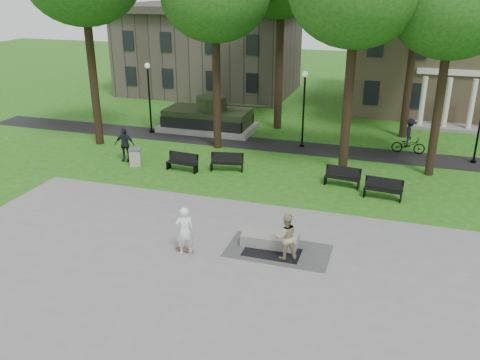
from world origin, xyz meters
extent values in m
plane|color=#1D5113|center=(0.00, 0.00, 0.00)|extent=(120.00, 120.00, 0.00)
cube|color=gray|center=(0.00, -5.00, 0.01)|extent=(22.00, 16.00, 0.02)
cube|color=black|center=(0.00, 12.00, 0.01)|extent=(44.00, 2.60, 0.01)
cube|color=#9E8460|center=(10.00, 26.00, 4.00)|extent=(16.00, 11.00, 8.00)
cube|color=#38332D|center=(10.00, 26.00, 8.30)|extent=(17.00, 12.00, 0.60)
cube|color=silver|center=(10.00, 20.50, 3.80)|extent=(6.00, 0.30, 0.40)
cube|color=#4C443D|center=(-11.00, 26.50, 3.60)|extent=(15.00, 10.00, 7.20)
cylinder|color=black|center=(-12.00, 9.00, 4.48)|extent=(0.52, 0.52, 8.96)
cylinder|color=black|center=(-4.50, 10.50, 4.00)|extent=(0.48, 0.48, 8.00)
cylinder|color=black|center=(3.50, 8.50, 4.16)|extent=(0.50, 0.50, 8.32)
cylinder|color=black|center=(8.00, 9.50, 3.84)|extent=(0.46, 0.46, 7.68)
ellipsoid|color=#15420F|center=(8.00, 9.50, 8.64)|extent=(6.00, 6.00, 5.10)
cylinder|color=black|center=(-2.00, 16.00, 4.64)|extent=(0.54, 0.54, 9.28)
cylinder|color=black|center=(6.50, 16.50, 4.32)|extent=(0.50, 0.50, 8.64)
cylinder|color=black|center=(-10.00, 12.30, 2.20)|extent=(0.12, 0.12, 4.40)
sphere|color=silver|center=(-10.00, 12.30, 4.55)|extent=(0.36, 0.36, 0.36)
cylinder|color=black|center=(-10.00, 12.30, 0.08)|extent=(0.32, 0.32, 0.16)
cylinder|color=black|center=(0.50, 12.30, 2.20)|extent=(0.12, 0.12, 4.40)
sphere|color=silver|center=(0.50, 12.30, 4.55)|extent=(0.36, 0.36, 0.36)
cylinder|color=black|center=(0.50, 12.30, 0.08)|extent=(0.32, 0.32, 0.16)
cylinder|color=black|center=(10.50, 12.30, 2.20)|extent=(0.12, 0.12, 4.40)
cylinder|color=black|center=(10.50, 12.30, 0.08)|extent=(0.32, 0.32, 0.16)
cube|color=gray|center=(-6.50, 14.00, 0.20)|extent=(6.50, 3.40, 0.40)
cube|color=#252E18|center=(-6.50, 14.00, 0.95)|extent=(5.80, 2.80, 1.10)
cube|color=black|center=(-6.50, 12.65, 0.75)|extent=(5.80, 0.35, 0.70)
cube|color=black|center=(-6.50, 15.35, 0.75)|extent=(5.80, 0.35, 0.70)
cylinder|color=#252E18|center=(-6.20, 14.00, 1.95)|extent=(2.10, 2.10, 0.90)
cylinder|color=#252E18|center=(-3.90, 14.00, 1.95)|extent=(3.20, 0.18, 0.18)
cube|color=black|center=(2.02, -1.29, 0.02)|extent=(2.20, 1.20, 0.00)
cube|color=gray|center=(1.78, -0.67, 0.24)|extent=(2.23, 1.07, 0.45)
cube|color=brown|center=(-1.22, -2.21, 0.06)|extent=(0.80, 0.37, 0.07)
imported|color=white|center=(-1.12, -2.37, 0.99)|extent=(0.84, 0.76, 1.94)
imported|color=tan|center=(2.60, -1.52, 0.92)|extent=(1.09, 1.01, 1.81)
imported|color=black|center=(-8.73, 6.53, 0.98)|extent=(1.21, 0.63, 1.97)
imported|color=black|center=(6.87, 12.97, 0.51)|extent=(1.95, 0.72, 1.02)
imported|color=black|center=(6.87, 12.97, 1.30)|extent=(0.66, 1.11, 1.69)
cube|color=black|center=(-4.92, 5.96, 0.45)|extent=(1.84, 0.63, 0.05)
cube|color=black|center=(-4.92, 6.18, 0.75)|extent=(1.81, 0.33, 0.50)
cube|color=black|center=(-5.77, 5.96, 0.23)|extent=(0.10, 0.45, 0.45)
cube|color=black|center=(-4.07, 5.96, 0.23)|extent=(0.10, 0.45, 0.45)
cube|color=black|center=(-2.57, 6.70, 0.45)|extent=(1.85, 0.78, 0.05)
cube|color=black|center=(-2.57, 6.92, 0.75)|extent=(1.80, 0.48, 0.50)
cube|color=black|center=(-3.42, 6.70, 0.23)|extent=(0.14, 0.45, 0.45)
cube|color=black|center=(-1.72, 6.70, 0.23)|extent=(0.14, 0.45, 0.45)
cube|color=black|center=(3.72, 6.37, 0.45)|extent=(1.84, 0.66, 0.05)
cube|color=black|center=(3.72, 6.59, 0.75)|extent=(1.81, 0.36, 0.50)
cube|color=black|center=(2.87, 6.37, 0.23)|extent=(0.11, 0.45, 0.45)
cube|color=black|center=(4.57, 6.37, 0.23)|extent=(0.11, 0.45, 0.45)
cube|color=black|center=(5.79, 5.36, 0.45)|extent=(1.84, 0.63, 0.05)
cube|color=black|center=(5.79, 5.58, 0.75)|extent=(1.81, 0.33, 0.50)
cube|color=black|center=(4.94, 5.36, 0.23)|extent=(0.10, 0.45, 0.45)
cube|color=black|center=(6.64, 5.36, 0.23)|extent=(0.10, 0.45, 0.45)
cube|color=#AFA890|center=(-7.83, 6.05, 0.45)|extent=(0.79, 0.79, 0.90)
cube|color=#4C4C4C|center=(-7.83, 6.05, 0.93)|extent=(0.87, 0.87, 0.06)
camera|label=1|loc=(6.06, -18.01, 9.81)|focal=38.00mm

